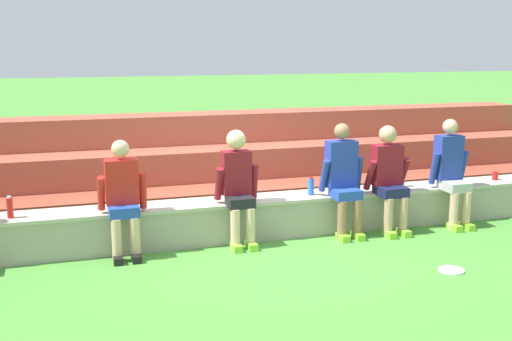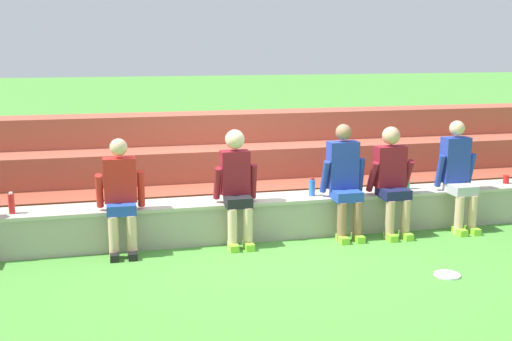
{
  "view_description": "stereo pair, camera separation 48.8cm",
  "coord_description": "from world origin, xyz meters",
  "px_view_note": "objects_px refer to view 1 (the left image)",
  "views": [
    {
      "loc": [
        -2.31,
        -6.76,
        2.33
      ],
      "look_at": [
        -0.13,
        0.24,
        0.83
      ],
      "focal_mm": 43.33,
      "sensor_mm": 36.0,
      "label": 1
    },
    {
      "loc": [
        -1.84,
        -6.88,
        2.33
      ],
      "look_at": [
        -0.13,
        0.24,
        0.83
      ],
      "focal_mm": 43.33,
      "sensor_mm": 36.0,
      "label": 2
    }
  ],
  "objects_px": {
    "water_bottle_near_right": "(10,208)",
    "frisbee": "(451,270)",
    "water_bottle_near_left": "(311,186)",
    "person_left_of_center": "(123,196)",
    "person_right_of_center": "(343,177)",
    "water_bottle_mid_left": "(402,178)",
    "plastic_cup_left_end": "(495,176)",
    "person_rightmost_edge": "(452,171)",
    "person_center": "(238,184)",
    "person_far_right": "(389,176)"
  },
  "relations": [
    {
      "from": "frisbee",
      "to": "water_bottle_near_left",
      "type": "bearing_deg",
      "value": 117.67
    },
    {
      "from": "plastic_cup_left_end",
      "to": "person_right_of_center",
      "type": "bearing_deg",
      "value": -174.3
    },
    {
      "from": "person_center",
      "to": "water_bottle_near_left",
      "type": "height_order",
      "value": "person_center"
    },
    {
      "from": "person_left_of_center",
      "to": "plastic_cup_left_end",
      "type": "bearing_deg",
      "value": 2.96
    },
    {
      "from": "water_bottle_near_right",
      "to": "plastic_cup_left_end",
      "type": "distance_m",
      "value": 6.28
    },
    {
      "from": "person_left_of_center",
      "to": "frisbee",
      "type": "height_order",
      "value": "person_left_of_center"
    },
    {
      "from": "water_bottle_near_right",
      "to": "plastic_cup_left_end",
      "type": "relative_size",
      "value": 2.17
    },
    {
      "from": "water_bottle_near_right",
      "to": "water_bottle_mid_left",
      "type": "relative_size",
      "value": 0.98
    },
    {
      "from": "water_bottle_near_left",
      "to": "person_right_of_center",
      "type": "bearing_deg",
      "value": -29.17
    },
    {
      "from": "water_bottle_near_right",
      "to": "water_bottle_near_left",
      "type": "relative_size",
      "value": 1.07
    },
    {
      "from": "person_right_of_center",
      "to": "person_far_right",
      "type": "bearing_deg",
      "value": -4.31
    },
    {
      "from": "person_left_of_center",
      "to": "person_center",
      "type": "xyz_separation_m",
      "value": [
        1.33,
        0.04,
        0.04
      ]
    },
    {
      "from": "person_center",
      "to": "plastic_cup_left_end",
      "type": "relative_size",
      "value": 12.1
    },
    {
      "from": "person_left_of_center",
      "to": "frisbee",
      "type": "distance_m",
      "value": 3.61
    },
    {
      "from": "person_rightmost_edge",
      "to": "plastic_cup_left_end",
      "type": "distance_m",
      "value": 0.95
    },
    {
      "from": "person_left_of_center",
      "to": "water_bottle_near_right",
      "type": "xyz_separation_m",
      "value": [
        -1.18,
        0.21,
        -0.09
      ]
    },
    {
      "from": "person_right_of_center",
      "to": "person_rightmost_edge",
      "type": "relative_size",
      "value": 1.0
    },
    {
      "from": "person_far_right",
      "to": "plastic_cup_left_end",
      "type": "xyz_separation_m",
      "value": [
        1.82,
        0.29,
        -0.18
      ]
    },
    {
      "from": "frisbee",
      "to": "water_bottle_mid_left",
      "type": "bearing_deg",
      "value": 76.64
    },
    {
      "from": "person_far_right",
      "to": "water_bottle_near_left",
      "type": "bearing_deg",
      "value": 165.86
    },
    {
      "from": "person_left_of_center",
      "to": "water_bottle_near_left",
      "type": "distance_m",
      "value": 2.33
    },
    {
      "from": "water_bottle_near_right",
      "to": "frisbee",
      "type": "relative_size",
      "value": 0.92
    },
    {
      "from": "person_rightmost_edge",
      "to": "plastic_cup_left_end",
      "type": "xyz_separation_m",
      "value": [
        0.9,
        0.26,
        -0.18
      ]
    },
    {
      "from": "water_bottle_near_left",
      "to": "plastic_cup_left_end",
      "type": "distance_m",
      "value": 2.78
    },
    {
      "from": "person_far_right",
      "to": "water_bottle_mid_left",
      "type": "distance_m",
      "value": 0.48
    },
    {
      "from": "plastic_cup_left_end",
      "to": "water_bottle_near_left",
      "type": "bearing_deg",
      "value": -179.03
    },
    {
      "from": "water_bottle_near_right",
      "to": "person_right_of_center",
      "type": "bearing_deg",
      "value": -2.82
    },
    {
      "from": "person_right_of_center",
      "to": "person_rightmost_edge",
      "type": "bearing_deg",
      "value": -0.76
    },
    {
      "from": "water_bottle_mid_left",
      "to": "person_far_right",
      "type": "bearing_deg",
      "value": -140.34
    },
    {
      "from": "water_bottle_mid_left",
      "to": "plastic_cup_left_end",
      "type": "xyz_separation_m",
      "value": [
        1.46,
        -0.01,
        -0.06
      ]
    },
    {
      "from": "water_bottle_near_right",
      "to": "plastic_cup_left_end",
      "type": "xyz_separation_m",
      "value": [
        6.28,
        0.05,
        -0.06
      ]
    },
    {
      "from": "person_far_right",
      "to": "frisbee",
      "type": "bearing_deg",
      "value": -92.27
    },
    {
      "from": "person_right_of_center",
      "to": "water_bottle_mid_left",
      "type": "height_order",
      "value": "person_right_of_center"
    },
    {
      "from": "person_right_of_center",
      "to": "water_bottle_mid_left",
      "type": "distance_m",
      "value": 1.01
    },
    {
      "from": "water_bottle_near_right",
      "to": "person_center",
      "type": "bearing_deg",
      "value": -3.82
    },
    {
      "from": "person_right_of_center",
      "to": "person_rightmost_edge",
      "type": "height_order",
      "value": "same"
    },
    {
      "from": "person_center",
      "to": "frisbee",
      "type": "relative_size",
      "value": 5.11
    },
    {
      "from": "person_left_of_center",
      "to": "plastic_cup_left_end",
      "type": "xyz_separation_m",
      "value": [
        5.1,
        0.26,
        -0.15
      ]
    },
    {
      "from": "person_far_right",
      "to": "person_rightmost_edge",
      "type": "xyz_separation_m",
      "value": [
        0.93,
        0.03,
        0.0
      ]
    },
    {
      "from": "person_center",
      "to": "person_rightmost_edge",
      "type": "height_order",
      "value": "person_rightmost_edge"
    },
    {
      "from": "person_rightmost_edge",
      "to": "plastic_cup_left_end",
      "type": "relative_size",
      "value": 12.34
    },
    {
      "from": "water_bottle_mid_left",
      "to": "water_bottle_near_left",
      "type": "xyz_separation_m",
      "value": [
        -1.32,
        -0.06,
        -0.01
      ]
    },
    {
      "from": "water_bottle_near_right",
      "to": "frisbee",
      "type": "bearing_deg",
      "value": -21.18
    },
    {
      "from": "water_bottle_near_left",
      "to": "frisbee",
      "type": "relative_size",
      "value": 0.85
    },
    {
      "from": "person_far_right",
      "to": "water_bottle_near_right",
      "type": "bearing_deg",
      "value": 176.98
    },
    {
      "from": "person_right_of_center",
      "to": "water_bottle_near_right",
      "type": "height_order",
      "value": "person_right_of_center"
    },
    {
      "from": "person_rightmost_edge",
      "to": "frisbee",
      "type": "relative_size",
      "value": 5.21
    },
    {
      "from": "water_bottle_mid_left",
      "to": "person_rightmost_edge",
      "type": "bearing_deg",
      "value": -26.08
    },
    {
      "from": "person_left_of_center",
      "to": "person_center",
      "type": "height_order",
      "value": "person_center"
    },
    {
      "from": "person_rightmost_edge",
      "to": "frisbee",
      "type": "xyz_separation_m",
      "value": [
        -0.98,
        -1.5,
        -0.71
      ]
    }
  ]
}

